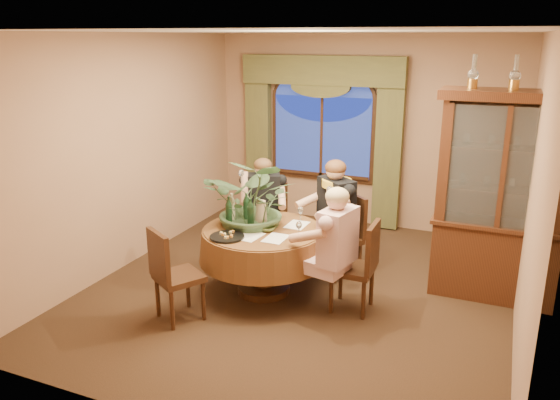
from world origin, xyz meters
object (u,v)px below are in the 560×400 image
at_px(wine_bottle_0, 251,214).
at_px(wine_bottle_2, 232,208).
at_px(oil_lamp_center, 515,72).
at_px(olive_bowl, 268,229).
at_px(person_back, 263,209).
at_px(stoneware_vase, 261,212).
at_px(person_pink, 337,254).
at_px(oil_lamp_left, 474,71).
at_px(chair_front_left, 179,274).
at_px(chair_right, 353,266).
at_px(wine_bottle_1, 246,207).
at_px(dining_table, 263,261).
at_px(chair_back, 270,223).
at_px(person_scarf, 336,219).
at_px(oil_lamp_right, 559,73).
at_px(wine_bottle_3, 229,211).
at_px(china_cabinet, 500,198).
at_px(chair_back_right, 340,237).
at_px(centerpiece_plant, 255,166).

distance_m(wine_bottle_0, wine_bottle_2, 0.31).
xyz_separation_m(oil_lamp_center, olive_bowl, (-2.26, -0.94, -1.64)).
distance_m(person_back, stoneware_vase, 0.82).
bearing_deg(person_pink, wine_bottle_0, 93.18).
xyz_separation_m(oil_lamp_left, chair_front_left, (-2.47, -1.76, -1.93)).
distance_m(chair_right, wine_bottle_1, 1.37).
distance_m(oil_lamp_left, wine_bottle_1, 2.78).
height_order(dining_table, wine_bottle_1, wine_bottle_1).
distance_m(chair_right, chair_back, 1.60).
relative_size(oil_lamp_left, wine_bottle_2, 1.03).
relative_size(olive_bowl, wine_bottle_2, 0.50).
relative_size(person_scarf, wine_bottle_1, 4.31).
xyz_separation_m(oil_lamp_right, wine_bottle_0, (-2.86, -0.92, -1.50)).
bearing_deg(oil_lamp_left, chair_right, -136.23).
height_order(oil_lamp_center, wine_bottle_1, oil_lamp_center).
height_order(chair_right, wine_bottle_3, wine_bottle_3).
relative_size(china_cabinet, oil_lamp_right, 6.60).
bearing_deg(chair_back_right, wine_bottle_0, 85.70).
relative_size(oil_lamp_left, oil_lamp_right, 1.00).
bearing_deg(oil_lamp_right, olive_bowl, -160.54).
height_order(chair_front_left, wine_bottle_2, wine_bottle_2).
distance_m(oil_lamp_center, chair_back, 3.28).
relative_size(chair_back, wine_bottle_0, 2.91).
bearing_deg(chair_back_right, person_pink, 144.80).
relative_size(chair_back, wine_bottle_1, 2.91).
bearing_deg(wine_bottle_2, chair_right, -3.19).
distance_m(stoneware_vase, centerpiece_plant, 0.53).
height_order(dining_table, oil_lamp_right, oil_lamp_right).
bearing_deg(person_scarf, chair_right, 158.56).
height_order(person_scarf, wine_bottle_2, person_scarf).
xyz_separation_m(person_pink, olive_bowl, (-0.83, 0.17, 0.09)).
bearing_deg(chair_front_left, olive_bowl, 85.22).
xyz_separation_m(person_pink, wine_bottle_1, (-1.19, 0.37, 0.23)).
bearing_deg(centerpiece_plant, chair_back_right, 39.86).
bearing_deg(stoneware_vase, china_cabinet, 16.66).
height_order(oil_lamp_left, chair_back_right, oil_lamp_left).
bearing_deg(olive_bowl, chair_right, 2.68).
xyz_separation_m(chair_front_left, person_scarf, (1.12, 1.60, 0.23)).
height_order(chair_back, person_back, person_back).
bearing_deg(chair_front_left, oil_lamp_left, 66.74).
height_order(china_cabinet, chair_right, china_cabinet).
distance_m(chair_front_left, wine_bottle_1, 1.14).
distance_m(dining_table, stoneware_vase, 0.54).
distance_m(oil_lamp_right, chair_back, 3.60).
xyz_separation_m(oil_lamp_center, chair_back, (-2.65, 0.00, -1.93)).
bearing_deg(person_back, china_cabinet, 155.58).
distance_m(china_cabinet, stoneware_vase, 2.55).
bearing_deg(wine_bottle_3, chair_front_left, -99.44).
relative_size(chair_right, person_pink, 0.70).
xyz_separation_m(dining_table, wine_bottle_0, (-0.13, -0.03, 0.54)).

